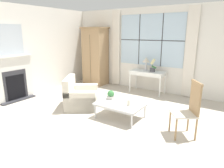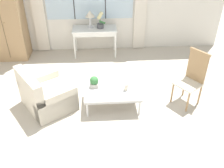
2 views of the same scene
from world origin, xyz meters
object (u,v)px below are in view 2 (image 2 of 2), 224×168
armchair_upholstered (46,95)px  coffee_table (112,91)px  console_table (95,31)px  potted_plant_small (94,82)px  potted_orchid (100,21)px  side_chair_wooden (193,76)px  armoire (5,17)px  table_lamp (90,15)px  pillar_candle (126,87)px

armchair_upholstered → coffee_table: (1.29, -0.02, 0.06)m
console_table → potted_plant_small: console_table is taller
potted_orchid → side_chair_wooden: 2.86m
potted_orchid → potted_plant_small: 2.21m
armchair_upholstered → side_chair_wooden: side_chair_wooden is taller
console_table → potted_orchid: size_ratio=2.69×
armoire → potted_orchid: bearing=0.9°
table_lamp → pillar_candle: size_ratio=2.85×
table_lamp → potted_plant_small: size_ratio=2.00×
table_lamp → armchair_upholstered: (-0.87, -2.30, -0.80)m
armchair_upholstered → console_table: bearing=66.6°
side_chair_wooden → potted_plant_small: size_ratio=4.95×
table_lamp → potted_plant_small: 2.28m
armoire → potted_plant_small: bearing=-44.4°
potted_plant_small → potted_orchid: bearing=85.2°
console_table → pillar_candle: bearing=-76.0°
console_table → potted_plant_small: 2.15m
coffee_table → potted_plant_small: potted_plant_small is taller
table_lamp → coffee_table: size_ratio=0.41×
potted_orchid → side_chair_wooden: (1.72, -2.26, -0.30)m
table_lamp → side_chair_wooden: bearing=-49.3°
coffee_table → armoire: bearing=138.3°
console_table → armchair_upholstered: (-0.97, -2.24, -0.38)m
armoire → console_table: size_ratio=1.89×
potted_orchid → side_chair_wooden: bearing=-52.7°
console_table → side_chair_wooden: bearing=-50.0°
console_table → table_lamp: bearing=148.6°
pillar_candle → coffee_table: bearing=168.1°
potted_plant_small → side_chair_wooden: bearing=-2.9°
console_table → coffee_table: 2.30m
armoire → table_lamp: armoire is taller
coffee_table → potted_plant_small: bearing=161.4°
side_chair_wooden → table_lamp: bearing=130.7°
side_chair_wooden → console_table: bearing=130.0°
console_table → side_chair_wooden: side_chair_wooden is taller
console_table → table_lamp: size_ratio=2.57×
armoire → table_lamp: 2.09m
console_table → armchair_upholstered: bearing=-113.4°
pillar_candle → armoire: bearing=140.4°
console_table → potted_orchid: potted_orchid is taller
table_lamp → potted_orchid: size_ratio=1.05×
console_table → potted_plant_small: (-0.03, -2.14, -0.17)m
console_table → armchair_upholstered: armchair_upholstered is taller
side_chair_wooden → coffee_table: size_ratio=1.02×
potted_orchid → pillar_candle: potted_orchid is taller
table_lamp → side_chair_wooden: (1.98, -2.30, -0.46)m
potted_orchid → potted_plant_small: (-0.18, -2.16, -0.43)m
side_chair_wooden → potted_orchid: bearing=127.3°
pillar_candle → potted_plant_small: bearing=164.2°
armchair_upholstered → coffee_table: size_ratio=1.15×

